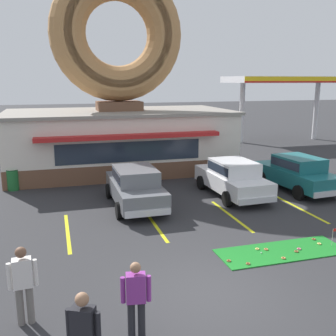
{
  "coord_description": "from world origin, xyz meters",
  "views": [
    {
      "loc": [
        -3.42,
        -7.87,
        5.0
      ],
      "look_at": [
        0.34,
        5.0,
        2.0
      ],
      "focal_mm": 42.0,
      "sensor_mm": 36.0,
      "label": 1
    }
  ],
  "objects_px": {
    "car_grey": "(135,185)",
    "pedestrian_leather_jacket_man": "(136,297)",
    "pedestrian_blue_sweater_man": "(23,282)",
    "car_white": "(233,177)",
    "trash_bin": "(13,179)",
    "putting_flag_pin": "(334,233)",
    "golf_ball": "(261,253)",
    "pedestrian_hooded_kid": "(84,335)",
    "car_teal": "(297,172)"
  },
  "relations": [
    {
      "from": "car_grey",
      "to": "pedestrian_leather_jacket_man",
      "type": "xyz_separation_m",
      "value": [
        -1.67,
        -8.22,
        0.02
      ]
    },
    {
      "from": "car_grey",
      "to": "pedestrian_blue_sweater_man",
      "type": "relative_size",
      "value": 2.65
    },
    {
      "from": "car_white",
      "to": "trash_bin",
      "type": "distance_m",
      "value": 10.1
    },
    {
      "from": "putting_flag_pin",
      "to": "car_grey",
      "type": "xyz_separation_m",
      "value": [
        -5.02,
        5.62,
        0.43
      ]
    },
    {
      "from": "golf_ball",
      "to": "pedestrian_leather_jacket_man",
      "type": "bearing_deg",
      "value": -147.78
    },
    {
      "from": "golf_ball",
      "to": "trash_bin",
      "type": "relative_size",
      "value": 0.04
    },
    {
      "from": "pedestrian_blue_sweater_man",
      "to": "golf_ball",
      "type": "bearing_deg",
      "value": 14.1
    },
    {
      "from": "trash_bin",
      "to": "car_white",
      "type": "bearing_deg",
      "value": -21.74
    },
    {
      "from": "putting_flag_pin",
      "to": "pedestrian_blue_sweater_man",
      "type": "xyz_separation_m",
      "value": [
        -8.83,
        -1.51,
        0.52
      ]
    },
    {
      "from": "putting_flag_pin",
      "to": "car_white",
      "type": "bearing_deg",
      "value": 96.15
    },
    {
      "from": "car_white",
      "to": "pedestrian_hooded_kid",
      "type": "relative_size",
      "value": 2.68
    },
    {
      "from": "car_grey",
      "to": "pedestrian_blue_sweater_man",
      "type": "bearing_deg",
      "value": -118.1
    },
    {
      "from": "putting_flag_pin",
      "to": "trash_bin",
      "type": "distance_m",
      "value": 13.85
    },
    {
      "from": "car_teal",
      "to": "pedestrian_hooded_kid",
      "type": "bearing_deg",
      "value": -137.57
    },
    {
      "from": "car_teal",
      "to": "pedestrian_blue_sweater_man",
      "type": "bearing_deg",
      "value": -147.18
    },
    {
      "from": "car_teal",
      "to": "pedestrian_blue_sweater_man",
      "type": "height_order",
      "value": "pedestrian_blue_sweater_man"
    },
    {
      "from": "car_grey",
      "to": "trash_bin",
      "type": "xyz_separation_m",
      "value": [
        -4.98,
        3.97,
        -0.37
      ]
    },
    {
      "from": "putting_flag_pin",
      "to": "car_grey",
      "type": "distance_m",
      "value": 7.55
    },
    {
      "from": "car_teal",
      "to": "pedestrian_blue_sweater_man",
      "type": "relative_size",
      "value": 2.71
    },
    {
      "from": "putting_flag_pin",
      "to": "pedestrian_blue_sweater_man",
      "type": "height_order",
      "value": "pedestrian_blue_sweater_man"
    },
    {
      "from": "golf_ball",
      "to": "putting_flag_pin",
      "type": "relative_size",
      "value": 0.08
    },
    {
      "from": "car_teal",
      "to": "pedestrian_leather_jacket_man",
      "type": "relative_size",
      "value": 2.9
    },
    {
      "from": "golf_ball",
      "to": "pedestrian_hooded_kid",
      "type": "relative_size",
      "value": 0.02
    },
    {
      "from": "pedestrian_blue_sweater_man",
      "to": "trash_bin",
      "type": "distance_m",
      "value": 11.17
    },
    {
      "from": "car_white",
      "to": "car_grey",
      "type": "relative_size",
      "value": 1.01
    },
    {
      "from": "car_grey",
      "to": "car_white",
      "type": "bearing_deg",
      "value": 2.99
    },
    {
      "from": "car_grey",
      "to": "trash_bin",
      "type": "height_order",
      "value": "car_grey"
    },
    {
      "from": "pedestrian_hooded_kid",
      "to": "trash_bin",
      "type": "height_order",
      "value": "pedestrian_hooded_kid"
    },
    {
      "from": "trash_bin",
      "to": "pedestrian_blue_sweater_man",
      "type": "bearing_deg",
      "value": -83.96
    },
    {
      "from": "golf_ball",
      "to": "putting_flag_pin",
      "type": "bearing_deg",
      "value": -2.5
    },
    {
      "from": "golf_ball",
      "to": "pedestrian_blue_sweater_man",
      "type": "xyz_separation_m",
      "value": [
        -6.43,
        -1.62,
        0.91
      ]
    },
    {
      "from": "car_teal",
      "to": "pedestrian_blue_sweater_man",
      "type": "xyz_separation_m",
      "value": [
        -11.45,
        -7.39,
        0.09
      ]
    },
    {
      "from": "golf_ball",
      "to": "pedestrian_hooded_kid",
      "type": "distance_m",
      "value": 6.6
    },
    {
      "from": "pedestrian_leather_jacket_man",
      "to": "pedestrian_blue_sweater_man",
      "type": "bearing_deg",
      "value": 152.89
    },
    {
      "from": "car_white",
      "to": "pedestrian_hooded_kid",
      "type": "bearing_deg",
      "value": -127.0
    },
    {
      "from": "car_white",
      "to": "trash_bin",
      "type": "xyz_separation_m",
      "value": [
        -9.37,
        3.74,
        -0.37
      ]
    },
    {
      "from": "car_grey",
      "to": "trash_bin",
      "type": "bearing_deg",
      "value": 141.46
    },
    {
      "from": "putting_flag_pin",
      "to": "car_teal",
      "type": "height_order",
      "value": "car_teal"
    },
    {
      "from": "pedestrian_leather_jacket_man",
      "to": "car_white",
      "type": "bearing_deg",
      "value": 54.34
    },
    {
      "from": "golf_ball",
      "to": "car_teal",
      "type": "height_order",
      "value": "car_teal"
    },
    {
      "from": "car_grey",
      "to": "pedestrian_blue_sweater_man",
      "type": "distance_m",
      "value": 8.08
    },
    {
      "from": "putting_flag_pin",
      "to": "pedestrian_blue_sweater_man",
      "type": "relative_size",
      "value": 0.32
    },
    {
      "from": "car_grey",
      "to": "pedestrian_leather_jacket_man",
      "type": "relative_size",
      "value": 2.83
    },
    {
      "from": "golf_ball",
      "to": "pedestrian_leather_jacket_man",
      "type": "height_order",
      "value": "pedestrian_leather_jacket_man"
    },
    {
      "from": "putting_flag_pin",
      "to": "car_teal",
      "type": "relative_size",
      "value": 0.12
    },
    {
      "from": "golf_ball",
      "to": "putting_flag_pin",
      "type": "xyz_separation_m",
      "value": [
        2.4,
        -0.1,
        0.39
      ]
    },
    {
      "from": "putting_flag_pin",
      "to": "car_grey",
      "type": "bearing_deg",
      "value": 131.8
    },
    {
      "from": "car_teal",
      "to": "trash_bin",
      "type": "relative_size",
      "value": 4.8
    },
    {
      "from": "putting_flag_pin",
      "to": "car_white",
      "type": "height_order",
      "value": "car_white"
    },
    {
      "from": "golf_ball",
      "to": "car_white",
      "type": "height_order",
      "value": "car_white"
    }
  ]
}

